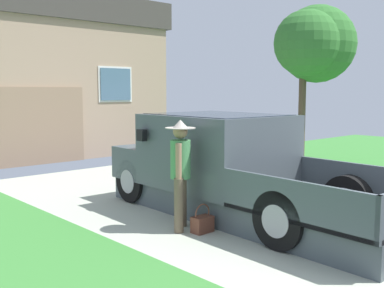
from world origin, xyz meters
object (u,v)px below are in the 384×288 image
person_with_hat (180,167)px  wheeled_trash_bin (195,141)px  pickup_truck (226,168)px  house_with_garage (15,77)px  front_yard_tree (313,44)px  handbag (202,223)px

person_with_hat → wheeled_trash_bin: (4.86, 4.90, -0.36)m
wheeled_trash_bin → person_with_hat: bearing=-134.8°
pickup_truck → person_with_hat: pickup_truck is taller
person_with_hat → wheeled_trash_bin: bearing=4.8°
person_with_hat → wheeled_trash_bin: person_with_hat is taller
house_with_garage → wheeled_trash_bin: house_with_garage is taller
person_with_hat → front_yard_tree: bearing=-23.4°
pickup_truck → house_with_garage: (0.28, 9.70, 1.77)m
handbag → house_with_garage: house_with_garage is taller
handbag → house_with_garage: 10.67m
handbag → front_yard_tree: 7.49m
pickup_truck → wheeled_trash_bin: pickup_truck is taller
front_yard_tree → wheeled_trash_bin: front_yard_tree is taller
person_with_hat → handbag: (0.13, -0.34, -0.82)m
house_with_garage → front_yard_tree: size_ratio=2.02×
pickup_truck → house_with_garage: house_with_garage is taller
front_yard_tree → wheeled_trash_bin: bearing=119.2°
front_yard_tree → person_with_hat: bearing=-162.9°
house_with_garage → front_yard_tree: bearing=-58.1°
pickup_truck → house_with_garage: size_ratio=0.62×
handbag → front_yard_tree: bearing=20.2°
person_with_hat → front_yard_tree: size_ratio=0.38×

